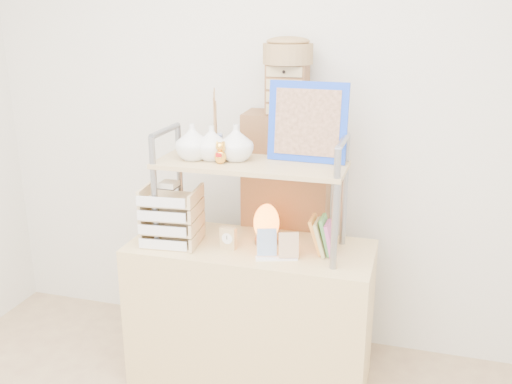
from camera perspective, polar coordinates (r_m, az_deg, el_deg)
room_shell at (r=1.84m, az=-7.98°, el=12.64°), size 3.42×3.41×2.61m
desk at (r=2.98m, az=-0.52°, el=-12.02°), size 1.20×0.50×0.75m
cabinet at (r=3.16m, az=3.00°, el=-4.28°), size 0.46×0.26×1.35m
hutch at (r=2.70m, az=-1.52°, el=3.82°), size 0.90×0.34×0.80m
letter_tray at (r=2.83m, az=-8.50°, el=-2.66°), size 0.28×0.27×0.32m
salt_lamp at (r=2.80m, az=1.04°, el=-3.18°), size 0.14×0.13×0.21m
desk_clock at (r=2.76m, az=-2.80°, el=-4.64°), size 0.08×0.04×0.11m
postcard_stand at (r=2.66m, az=2.11°, el=-5.87°), size 0.20×0.11×0.14m
drawer_chest at (r=2.93m, az=3.15°, el=10.23°), size 0.20×0.16×0.25m
woven_basket at (r=2.92m, az=3.22°, el=13.65°), size 0.25×0.25×0.10m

